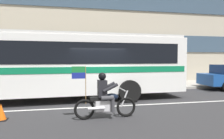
# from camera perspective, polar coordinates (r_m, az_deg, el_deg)

# --- Properties ---
(ground_plane) EXTENTS (60.00, 60.00, 0.00)m
(ground_plane) POSITION_cam_1_polar(r_m,az_deg,el_deg) (9.25, -3.54, -9.61)
(ground_plane) COLOR #2B2B2D
(sidewalk_curb) EXTENTS (28.00, 3.80, 0.15)m
(sidewalk_curb) POSITION_cam_1_polar(r_m,az_deg,el_deg) (14.23, -6.42, -4.87)
(sidewalk_curb) COLOR #A39E93
(sidewalk_curb) RESTS_ON ground_plane
(lane_center_stripe) EXTENTS (26.60, 0.14, 0.01)m
(lane_center_stripe) POSITION_cam_1_polar(r_m,az_deg,el_deg) (8.67, -2.98, -10.44)
(lane_center_stripe) COLOR silver
(lane_center_stripe) RESTS_ON ground_plane
(office_building_facade) EXTENTS (28.00, 0.89, 9.50)m
(office_building_facade) POSITION_cam_1_polar(r_m,az_deg,el_deg) (16.60, -7.24, 12.47)
(office_building_facade) COLOR #B2A893
(office_building_facade) RESTS_ON ground_plane
(transit_bus) EXTENTS (13.32, 3.13, 3.22)m
(transit_bus) POSITION_cam_1_polar(r_m,az_deg,el_deg) (10.18, -17.03, 2.11)
(transit_bus) COLOR white
(transit_bus) RESTS_ON ground_plane
(motorcycle_with_rider) EXTENTS (2.20, 0.64, 1.78)m
(motorcycle_with_rider) POSITION_cam_1_polar(r_m,az_deg,el_deg) (6.91, -1.99, -8.29)
(motorcycle_with_rider) COLOR black
(motorcycle_with_rider) RESTS_ON ground_plane
(traffic_cone) EXTENTS (0.36, 0.36, 0.55)m
(traffic_cone) POSITION_cam_1_polar(r_m,az_deg,el_deg) (7.69, -28.85, -10.61)
(traffic_cone) COLOR #EA590F
(traffic_cone) RESTS_ON ground_plane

